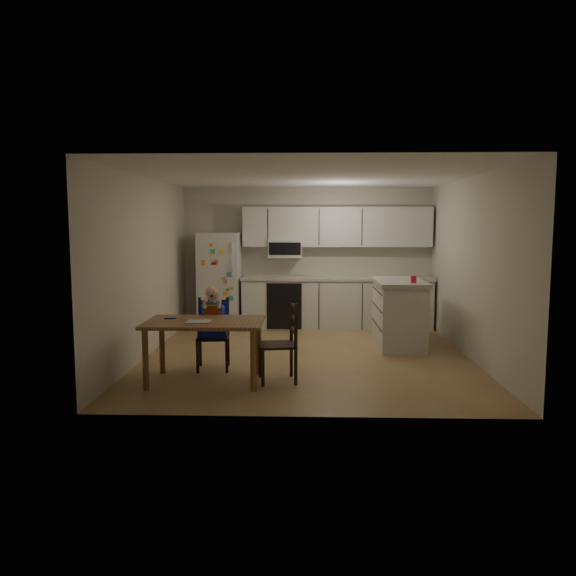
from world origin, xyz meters
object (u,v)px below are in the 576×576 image
(refrigerator, at_px, (220,281))
(chair_side, at_px, (285,336))
(red_cup, at_px, (414,279))
(dining_table, at_px, (205,329))
(chair_booster, at_px, (213,319))
(kitchen_island, at_px, (398,313))

(refrigerator, relative_size, chair_side, 1.79)
(red_cup, bearing_deg, chair_side, -138.07)
(red_cup, bearing_deg, refrigerator, 149.76)
(refrigerator, bearing_deg, red_cup, -30.24)
(dining_table, xyz_separation_m, chair_side, (0.94, 0.07, -0.10))
(refrigerator, distance_m, chair_side, 3.66)
(dining_table, bearing_deg, chair_booster, 90.37)
(chair_booster, bearing_deg, refrigerator, 91.87)
(red_cup, xyz_separation_m, dining_table, (-2.73, -1.67, -0.43))
(red_cup, distance_m, dining_table, 3.23)
(dining_table, xyz_separation_m, chair_booster, (-0.00, 0.61, 0.01))
(red_cup, relative_size, chair_side, 0.11)
(refrigerator, relative_size, kitchen_island, 1.24)
(refrigerator, height_order, kitchen_island, refrigerator)
(dining_table, relative_size, chair_booster, 1.28)
(chair_booster, bearing_deg, dining_table, -94.71)
(kitchen_island, height_order, dining_table, kitchen_island)
(chair_booster, bearing_deg, red_cup, 16.06)
(kitchen_island, bearing_deg, chair_side, -129.38)
(red_cup, height_order, chair_booster, red_cup)
(dining_table, distance_m, chair_booster, 0.61)
(refrigerator, relative_size, chair_booster, 1.59)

